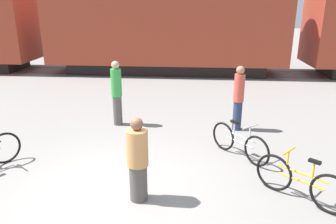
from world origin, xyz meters
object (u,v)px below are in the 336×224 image
(person_in_tan, at_px, (138,161))
(freight_train, at_px, (166,19))
(person_in_green, at_px, (117,93))
(person_in_red, at_px, (238,98))
(bicycle_yellow, at_px, (301,182))
(bicycle_silver, at_px, (239,142))

(person_in_tan, bearing_deg, freight_train, -178.56)
(freight_train, distance_m, person_in_green, 7.61)
(freight_train, height_order, person_in_tan, freight_train)
(person_in_tan, height_order, person_in_red, person_in_red)
(bicycle_yellow, bearing_deg, person_in_green, 139.35)
(person_in_tan, height_order, person_in_green, person_in_green)
(freight_train, bearing_deg, person_in_red, -70.79)
(person_in_green, bearing_deg, person_in_tan, 21.35)
(person_in_green, bearing_deg, person_in_red, 90.93)
(bicycle_yellow, bearing_deg, person_in_tan, -176.20)
(freight_train, bearing_deg, bicycle_silver, -75.05)
(person_in_red, bearing_deg, person_in_green, -57.80)
(bicycle_silver, xyz_separation_m, person_in_red, (0.15, 1.72, 0.56))
(bicycle_yellow, bearing_deg, freight_train, 107.00)
(freight_train, relative_size, bicycle_yellow, 26.48)
(freight_train, distance_m, bicycle_silver, 9.81)
(freight_train, xyz_separation_m, person_in_red, (2.62, -7.51, -1.66))
(person_in_red, height_order, person_in_green, person_in_green)
(bicycle_silver, bearing_deg, person_in_tan, -137.03)
(freight_train, height_order, person_in_red, freight_train)
(person_in_tan, bearing_deg, person_in_red, 148.05)
(bicycle_silver, height_order, person_in_red, person_in_red)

